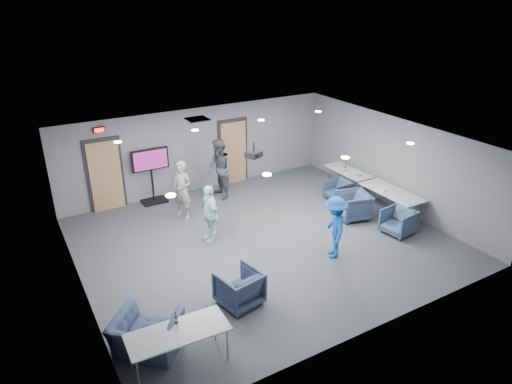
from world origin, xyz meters
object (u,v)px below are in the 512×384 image
bottle_right (345,169)px  chair_right_c (398,222)px  chair_right_a (338,190)px  chair_front_b (147,335)px  table_right_a (348,172)px  person_c (209,214)px  projector (254,154)px  table_front_left (178,334)px  table_right_b (392,193)px  tv_stand (152,172)px  bottle_front (176,319)px  chair_right_b (353,206)px  person_a (182,190)px  person_d (334,227)px  chair_front_a (239,288)px  person_b (220,170)px

bottle_right → chair_right_c: bearing=-100.7°
chair_right_a → chair_front_b: chair_front_b is taller
table_right_a → bottle_right: (-0.11, 0.03, 0.13)m
chair_front_b → person_c: bearing=-88.5°
projector → table_front_left: bearing=-158.5°
person_c → projector: projector is taller
table_right_a → chair_right_a: bearing=117.8°
table_right_b → tv_stand: tv_stand is taller
chair_front_b → chair_right_a: bearing=-112.3°
person_c → bottle_front: (-2.23, -3.48, 0.03)m
chair_right_c → chair_right_b: bearing=-168.4°
person_a → table_front_left: bearing=-53.2°
person_d → tv_stand: (-2.80, 5.25, 0.19)m
bottle_right → table_front_left: bearing=-149.2°
person_c → table_front_left: 4.35m
table_right_a → chair_front_a: bearing=120.2°
person_d → person_b: bearing=-139.7°
person_a → table_front_left: person_a is taller
person_d → table_front_left: bearing=-42.8°
person_a → bottle_right: (5.18, -0.92, -0.04)m
person_b → chair_front_a: 5.41m
person_a → projector: size_ratio=3.88×
table_right_b → bottle_front: 7.75m
chair_front_b → tv_stand: bearing=-67.1°
person_d → table_front_left: (-4.59, -1.50, -0.10)m
chair_right_a → chair_front_b: bearing=-63.3°
person_c → bottle_front: size_ratio=6.48×
chair_front_b → table_front_left: (0.38, -0.60, 0.31)m
bottle_front → projector: size_ratio=0.55×
person_c → table_right_a: size_ratio=0.94×
person_c → bottle_front: person_c is taller
person_b → chair_front_a: size_ratio=2.26×
chair_front_b → bottle_right: size_ratio=4.93×
person_c → bottle_right: size_ratio=6.84×
chair_right_b → person_a: bearing=-106.2°
tv_stand → bottle_right: bearing=-22.9°
chair_right_a → chair_front_a: size_ratio=0.85×
table_right_a → table_front_left: bearing=120.3°
chair_right_c → tv_stand: tv_stand is taller
chair_front_b → table_front_left: chair_front_b is taller
person_b → chair_right_a: (3.12, -1.98, -0.63)m
person_b → table_front_left: size_ratio=1.08×
tv_stand → table_right_b: bearing=-37.0°
table_right_b → chair_front_a: bearing=104.2°
chair_right_b → chair_right_c: bearing=33.6°
chair_right_a → chair_front_a: (-5.12, -3.02, 0.06)m
person_b → bottle_right: bearing=66.5°
table_right_a → tv_stand: tv_stand is taller
chair_right_a → chair_right_c: 2.50m
chair_right_c → table_right_b: table_right_b is taller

